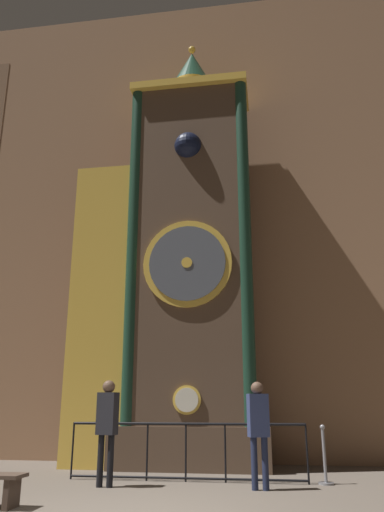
{
  "coord_description": "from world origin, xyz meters",
  "views": [
    {
      "loc": [
        1.87,
        -6.63,
        1.37
      ],
      "look_at": [
        0.06,
        5.15,
        4.92
      ],
      "focal_mm": 35.0,
      "sensor_mm": 36.0,
      "label": 1
    }
  ],
  "objects": [
    {
      "name": "railing_fence",
      "position": [
        0.24,
        3.2,
        0.58
      ],
      "size": [
        4.48,
        0.05,
        1.04
      ],
      "color": "black",
      "rests_on": "ground_plane"
    },
    {
      "name": "cathedral_back_wall",
      "position": [
        -0.09,
        6.31,
        6.71
      ],
      "size": [
        24.0,
        0.32,
        13.43
      ],
      "color": "#936B4C",
      "rests_on": "ground_plane"
    },
    {
      "name": "visitor_near",
      "position": [
        -1.03,
        2.35,
        1.08
      ],
      "size": [
        0.37,
        0.28,
        1.78
      ],
      "rotation": [
        0.0,
        0.0,
        -0.18
      ],
      "color": "black",
      "rests_on": "ground_plane"
    },
    {
      "name": "clock_tower",
      "position": [
        -0.43,
        5.13,
        4.67
      ],
      "size": [
        4.68,
        1.8,
        11.15
      ],
      "color": "brown",
      "rests_on": "ground_plane"
    },
    {
      "name": "stanchion_post",
      "position": [
        2.77,
        3.25,
        0.33
      ],
      "size": [
        0.28,
        0.28,
        1.01
      ],
      "color": "gray",
      "rests_on": "ground_plane"
    },
    {
      "name": "visitor_far",
      "position": [
        1.63,
        2.43,
        1.05
      ],
      "size": [
        0.39,
        0.31,
        1.75
      ],
      "rotation": [
        0.0,
        0.0,
        0.31
      ],
      "color": "#1B213A",
      "rests_on": "ground_plane"
    }
  ]
}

